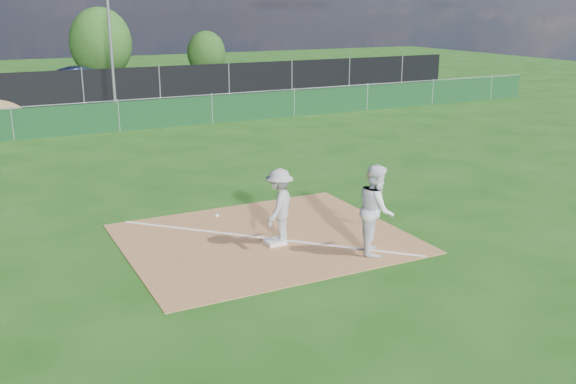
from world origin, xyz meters
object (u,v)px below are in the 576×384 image
(light_pole, at_px, (109,24))
(first_base, at_px, (275,242))
(car_right, at_px, (131,80))
(tree_mid, at_px, (101,43))
(play_at_first, at_px, (279,206))
(car_mid, at_px, (86,81))
(tree_right, at_px, (206,53))
(runner, at_px, (376,209))

(light_pole, height_order, first_base, light_pole)
(car_right, distance_m, tree_mid, 6.58)
(first_base, relative_size, tree_mid, 0.08)
(first_base, bearing_deg, play_at_first, 15.05)
(first_base, bearing_deg, car_mid, 88.32)
(tree_mid, bearing_deg, tree_right, -5.01)
(light_pole, xyz_separation_m, runner, (0.21, -23.45, -3.06))
(play_at_first, bearing_deg, car_right, 82.88)
(play_at_first, height_order, car_mid, play_at_first)
(car_mid, relative_size, tree_mid, 1.00)
(light_pole, distance_m, tree_mid, 11.16)
(runner, bearing_deg, play_at_first, 77.38)
(car_right, xyz_separation_m, tree_mid, (-0.38, 6.31, 1.82))
(car_mid, xyz_separation_m, tree_right, (9.51, 6.33, 0.84))
(first_base, xyz_separation_m, tree_mid, (3.09, 33.05, 2.43))
(light_pole, bearing_deg, tree_mid, 81.53)
(light_pole, height_order, play_at_first, light_pole)
(tree_mid, height_order, tree_right, tree_mid)
(play_at_first, bearing_deg, runner, -41.85)
(light_pole, xyz_separation_m, tree_mid, (1.63, 10.94, -1.50))
(play_at_first, distance_m, tree_right, 33.95)
(car_right, bearing_deg, play_at_first, 164.83)
(runner, height_order, car_mid, runner)
(play_at_first, bearing_deg, first_base, -164.95)
(tree_mid, relative_size, tree_right, 1.51)
(car_mid, bearing_deg, first_base, -173.23)
(play_at_first, xyz_separation_m, runner, (1.53, -1.37, 0.10))
(play_at_first, distance_m, car_mid, 26.06)
(play_at_first, height_order, car_right, play_at_first)
(play_at_first, distance_m, tree_mid, 33.19)
(play_at_first, distance_m, runner, 2.06)
(light_pole, relative_size, tree_mid, 1.65)
(car_mid, bearing_deg, tree_right, -47.91)
(light_pole, bearing_deg, car_right, 66.54)
(light_pole, distance_m, first_base, 22.51)
(play_at_first, bearing_deg, car_mid, 88.61)
(light_pole, distance_m, runner, 23.65)
(play_at_first, distance_m, car_right, 26.91)
(runner, bearing_deg, tree_right, 14.92)
(play_at_first, bearing_deg, tree_right, 72.62)
(tree_right, bearing_deg, light_pole, -130.52)
(car_right, height_order, tree_mid, tree_mid)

